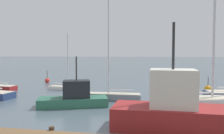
{
  "coord_description": "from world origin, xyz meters",
  "views": [
    {
      "loc": [
        4.39,
        -12.35,
        4.01
      ],
      "look_at": [
        0.0,
        11.75,
        2.61
      ],
      "focal_mm": 37.15,
      "sensor_mm": 36.0,
      "label": 1
    }
  ],
  "objects_px": {
    "channel_buoy_1": "(47,80)",
    "fishing_boat_1": "(177,109)",
    "sailboat_5": "(113,95)",
    "sailboat_1": "(205,101)",
    "fishing_boat_0": "(74,97)",
    "channel_buoy_0": "(208,89)",
    "sailboat_2": "(66,87)"
  },
  "relations": [
    {
      "from": "channel_buoy_1",
      "to": "fishing_boat_1",
      "type": "bearing_deg",
      "value": -47.51
    },
    {
      "from": "sailboat_5",
      "to": "sailboat_1",
      "type": "bearing_deg",
      "value": 159.85
    },
    {
      "from": "fishing_boat_0",
      "to": "channel_buoy_1",
      "type": "height_order",
      "value": "fishing_boat_0"
    },
    {
      "from": "fishing_boat_1",
      "to": "channel_buoy_0",
      "type": "xyz_separation_m",
      "value": [
        4.32,
        12.85,
        -0.71
      ]
    },
    {
      "from": "fishing_boat_0",
      "to": "sailboat_2",
      "type": "bearing_deg",
      "value": 97.47
    },
    {
      "from": "channel_buoy_1",
      "to": "sailboat_2",
      "type": "bearing_deg",
      "value": -48.94
    },
    {
      "from": "fishing_boat_1",
      "to": "channel_buoy_1",
      "type": "bearing_deg",
      "value": -46.21
    },
    {
      "from": "sailboat_5",
      "to": "fishing_boat_0",
      "type": "bearing_deg",
      "value": 46.94
    },
    {
      "from": "sailboat_1",
      "to": "channel_buoy_1",
      "type": "bearing_deg",
      "value": 129.75
    },
    {
      "from": "channel_buoy_1",
      "to": "sailboat_1",
      "type": "bearing_deg",
      "value": -34.89
    },
    {
      "from": "channel_buoy_0",
      "to": "fishing_boat_1",
      "type": "bearing_deg",
      "value": -108.58
    },
    {
      "from": "fishing_boat_1",
      "to": "channel_buoy_0",
      "type": "bearing_deg",
      "value": -107.28
    },
    {
      "from": "sailboat_1",
      "to": "sailboat_5",
      "type": "height_order",
      "value": "sailboat_1"
    },
    {
      "from": "sailboat_5",
      "to": "fishing_boat_1",
      "type": "distance_m",
      "value": 8.46
    },
    {
      "from": "fishing_boat_1",
      "to": "channel_buoy_0",
      "type": "relative_size",
      "value": 4.35
    },
    {
      "from": "sailboat_1",
      "to": "sailboat_5",
      "type": "bearing_deg",
      "value": 145.69
    },
    {
      "from": "sailboat_1",
      "to": "fishing_boat_0",
      "type": "relative_size",
      "value": 2.52
    },
    {
      "from": "sailboat_2",
      "to": "fishing_boat_0",
      "type": "bearing_deg",
      "value": -51.72
    },
    {
      "from": "fishing_boat_1",
      "to": "sailboat_5",
      "type": "bearing_deg",
      "value": -54.75
    },
    {
      "from": "sailboat_1",
      "to": "fishing_boat_0",
      "type": "distance_m",
      "value": 9.53
    },
    {
      "from": "channel_buoy_0",
      "to": "channel_buoy_1",
      "type": "bearing_deg",
      "value": 167.82
    },
    {
      "from": "channel_buoy_1",
      "to": "channel_buoy_0",
      "type": "bearing_deg",
      "value": -12.18
    },
    {
      "from": "channel_buoy_1",
      "to": "sailboat_5",
      "type": "bearing_deg",
      "value": -42.72
    },
    {
      "from": "sailboat_1",
      "to": "channel_buoy_0",
      "type": "height_order",
      "value": "sailboat_1"
    },
    {
      "from": "sailboat_1",
      "to": "fishing_boat_1",
      "type": "bearing_deg",
      "value": -132.2
    },
    {
      "from": "sailboat_2",
      "to": "fishing_boat_0",
      "type": "height_order",
      "value": "sailboat_2"
    },
    {
      "from": "sailboat_5",
      "to": "channel_buoy_1",
      "type": "xyz_separation_m",
      "value": [
        -11.02,
        10.18,
        -0.13
      ]
    },
    {
      "from": "fishing_boat_1",
      "to": "sailboat_2",
      "type": "bearing_deg",
      "value": -45.54
    },
    {
      "from": "sailboat_1",
      "to": "sailboat_2",
      "type": "distance_m",
      "value": 14.86
    },
    {
      "from": "channel_buoy_0",
      "to": "fishing_boat_0",
      "type": "bearing_deg",
      "value": -143.17
    },
    {
      "from": "sailboat_2",
      "to": "sailboat_5",
      "type": "bearing_deg",
      "value": -24.58
    },
    {
      "from": "sailboat_1",
      "to": "sailboat_5",
      "type": "distance_m",
      "value": 7.44
    }
  ]
}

